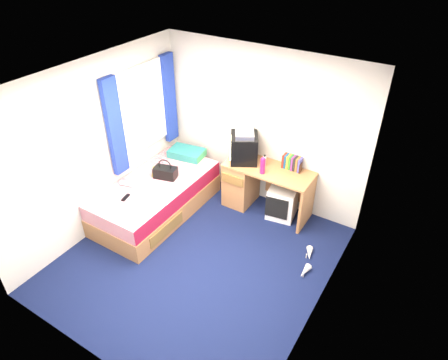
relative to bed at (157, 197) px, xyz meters
The scene contains 20 objects.
ground 1.24m from the bed, 24.78° to the right, with size 3.40×3.40×0.00m, color #0C1438.
room_shell 1.69m from the bed, 24.78° to the right, with size 3.40×3.40×3.40m.
bed is the anchor object (origin of this frame).
pillow 0.92m from the bed, 93.25° to the left, with size 0.55×0.35×0.12m, color #17549B.
desk 1.45m from the bed, 39.92° to the left, with size 1.30×0.55×0.75m.
storage_cube 1.88m from the bed, 29.29° to the left, with size 0.39×0.39×0.49m, color white.
crt_tv 1.50m from the bed, 44.34° to the left, with size 0.54×0.55×0.41m.
vcr 1.63m from the bed, 44.29° to the left, with size 0.37×0.27×0.07m, color #BCBBBE.
book_row 2.07m from the bed, 33.40° to the left, with size 0.27×0.13×0.20m.
picture_frame 2.17m from the bed, 31.03° to the left, with size 0.02×0.12×0.14m, color black.
pink_water_bottle 1.67m from the bed, 29.31° to the left, with size 0.07×0.07×0.23m, color #C91C5D.
aerosol_can 1.70m from the bed, 36.01° to the left, with size 0.05×0.05×0.16m, color white.
handbag 0.41m from the bed, 75.46° to the left, with size 0.37×0.26×0.31m.
towel 0.51m from the bed, 53.17° to the right, with size 0.33×0.28×0.11m, color white.
magazine 0.40m from the bed, 116.93° to the left, with size 0.21×0.28×0.01m, color yellow.
water_bottle 0.50m from the bed, 135.98° to the right, with size 0.07×0.07×0.20m, color silver.
colour_swatch_fan 0.65m from the bed, 81.34° to the right, with size 0.22×0.06×0.01m, color gold.
remote_control 0.59m from the bed, 100.50° to the right, with size 0.05×0.16×0.02m, color black.
window_assembly 1.30m from the bed, 138.75° to the left, with size 0.11×1.42×1.40m.
white_heels 2.38m from the bed, ahead, with size 0.20×0.56×0.09m.
Camera 1 is at (2.30, -3.04, 3.83)m, focal length 32.00 mm.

